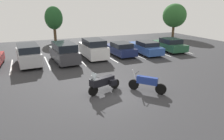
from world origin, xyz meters
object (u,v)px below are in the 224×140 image
at_px(car_silver, 28,54).
at_px(car_blue, 145,47).
at_px(car_green, 169,45).
at_px(motorcycle_touring, 103,82).
at_px(motorcycle_second, 147,83).
at_px(car_charcoal, 64,52).
at_px(car_white, 93,49).
at_px(car_navy, 120,49).

distance_m(car_silver, car_blue, 11.78).
xyz_separation_m(car_silver, car_green, (15.03, -0.17, -0.20)).
height_order(motorcycle_touring, motorcycle_second, motorcycle_touring).
distance_m(car_charcoal, car_white, 2.98).
bearing_deg(car_green, motorcycle_second, -134.09).
xyz_separation_m(motorcycle_second, car_navy, (2.66, 9.34, 0.09)).
xyz_separation_m(motorcycle_touring, motorcycle_second, (2.42, -0.94, -0.07)).
bearing_deg(motorcycle_touring, car_blue, 45.25).
xyz_separation_m(motorcycle_touring, car_charcoal, (-0.84, 7.90, 0.25)).
bearing_deg(car_white, car_green, -1.66).
bearing_deg(car_navy, motorcycle_second, -105.89).
relative_size(car_navy, car_green, 0.94).
height_order(car_silver, car_navy, car_silver).
xyz_separation_m(motorcycle_second, car_blue, (5.48, 8.91, 0.09)).
bearing_deg(motorcycle_touring, car_charcoal, 96.03).
bearing_deg(car_green, car_charcoal, -179.16).
xyz_separation_m(motorcycle_second, car_charcoal, (-3.26, 8.84, 0.32)).
height_order(motorcycle_touring, car_blue, same).
relative_size(car_silver, car_green, 0.98).
bearing_deg(motorcycle_second, car_charcoal, 110.23).
bearing_deg(car_silver, motorcycle_touring, -64.84).
bearing_deg(motorcycle_touring, car_silver, 115.16).
xyz_separation_m(car_white, car_green, (9.05, -0.26, -0.23)).
distance_m(motorcycle_touring, car_green, 13.77).
height_order(car_charcoal, car_navy, car_charcoal).
xyz_separation_m(car_charcoal, car_white, (2.94, 0.44, 0.04)).
xyz_separation_m(car_blue, car_green, (3.25, 0.10, 0.04)).
height_order(car_silver, car_white, car_white).
height_order(motorcycle_second, car_charcoal, car_charcoal).
xyz_separation_m(car_navy, car_blue, (2.82, -0.43, 0.00)).
bearing_deg(motorcycle_touring, car_navy, 58.83).
bearing_deg(car_blue, motorcycle_touring, -134.75).
distance_m(car_charcoal, car_navy, 5.94).
height_order(motorcycle_second, car_blue, car_blue).
distance_m(motorcycle_second, car_silver, 11.14).
distance_m(car_navy, car_green, 6.08).
distance_m(car_silver, car_navy, 8.96).
bearing_deg(car_charcoal, car_silver, 173.52).
distance_m(car_white, car_green, 9.05).
bearing_deg(car_charcoal, car_green, 0.84).
height_order(motorcycle_second, car_silver, car_silver).
height_order(car_charcoal, car_green, car_charcoal).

